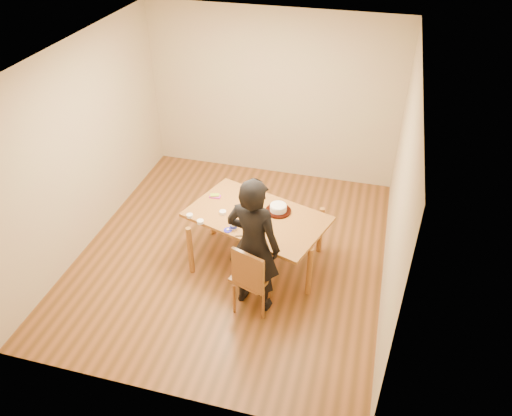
% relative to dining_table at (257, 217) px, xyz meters
% --- Properties ---
extents(room_shell, '(4.00, 4.50, 2.70)m').
position_rel_dining_table_xyz_m(room_shell, '(-0.36, 0.40, 0.62)').
color(room_shell, brown).
rests_on(room_shell, ground).
extents(dining_table, '(1.92, 1.48, 0.04)m').
position_rel_dining_table_xyz_m(dining_table, '(0.00, 0.00, 0.00)').
color(dining_table, brown).
rests_on(dining_table, floor).
extents(dining_chair, '(0.52, 0.52, 0.04)m').
position_rel_dining_table_xyz_m(dining_chair, '(0.15, -0.78, -0.28)').
color(dining_chair, brown).
rests_on(dining_chair, floor).
extents(cake_plate, '(0.32, 0.32, 0.02)m').
position_rel_dining_table_xyz_m(cake_plate, '(0.24, 0.15, 0.03)').
color(cake_plate, '#B0200B').
rests_on(cake_plate, dining_table).
extents(cake, '(0.21, 0.21, 0.07)m').
position_rel_dining_table_xyz_m(cake, '(0.24, 0.15, 0.08)').
color(cake, white).
rests_on(cake, cake_plate).
extents(frosting_dome, '(0.21, 0.21, 0.03)m').
position_rel_dining_table_xyz_m(frosting_dome, '(0.24, 0.15, 0.13)').
color(frosting_dome, white).
rests_on(frosting_dome, cake).
extents(frosting_tub, '(0.09, 0.09, 0.08)m').
position_rel_dining_table_xyz_m(frosting_tub, '(-0.21, -0.33, 0.06)').
color(frosting_tub, white).
rests_on(frosting_tub, dining_table).
extents(frosting_lid, '(0.10, 0.10, 0.01)m').
position_rel_dining_table_xyz_m(frosting_lid, '(-0.26, -0.38, 0.03)').
color(frosting_lid, '#231CB8').
rests_on(frosting_lid, dining_table).
extents(frosting_dollop, '(0.04, 0.04, 0.02)m').
position_rel_dining_table_xyz_m(frosting_dollop, '(-0.26, -0.38, 0.04)').
color(frosting_dollop, white).
rests_on(frosting_dollop, frosting_lid).
extents(ramekin_green, '(0.08, 0.08, 0.04)m').
position_rel_dining_table_xyz_m(ramekin_green, '(-0.63, -0.33, 0.04)').
color(ramekin_green, white).
rests_on(ramekin_green, dining_table).
extents(ramekin_yellow, '(0.09, 0.09, 0.04)m').
position_rel_dining_table_xyz_m(ramekin_yellow, '(-0.42, -0.08, 0.04)').
color(ramekin_yellow, white).
rests_on(ramekin_yellow, dining_table).
extents(ramekin_multi, '(0.08, 0.08, 0.04)m').
position_rel_dining_table_xyz_m(ramekin_multi, '(-0.80, -0.25, 0.04)').
color(ramekin_multi, white).
rests_on(ramekin_multi, dining_table).
extents(candy_box_pink, '(0.15, 0.08, 0.02)m').
position_rel_dining_table_xyz_m(candy_box_pink, '(-0.64, 0.25, 0.03)').
color(candy_box_pink, '#CE309B').
rests_on(candy_box_pink, dining_table).
extents(candy_box_green, '(0.13, 0.09, 0.02)m').
position_rel_dining_table_xyz_m(candy_box_green, '(-0.64, 0.25, 0.05)').
color(candy_box_green, green).
rests_on(candy_box_green, candy_box_pink).
extents(spatula, '(0.14, 0.06, 0.01)m').
position_rel_dining_table_xyz_m(spatula, '(-0.08, -0.45, 0.02)').
color(spatula, black).
rests_on(spatula, dining_table).
extents(person, '(0.71, 0.53, 1.76)m').
position_rel_dining_table_xyz_m(person, '(0.15, -0.73, 0.15)').
color(person, black).
rests_on(person, floor).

